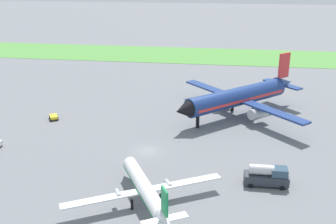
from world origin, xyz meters
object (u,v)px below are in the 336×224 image
(baggage_cart_near_gate, at_px, (54,117))
(airplane_midfield_jet, at_px, (240,97))
(fuel_truck_midfield, at_px, (267,176))
(airplane_foreground_turboprop, at_px, (145,188))

(baggage_cart_near_gate, bearing_deg, airplane_midfield_jet, -108.37)
(airplane_midfield_jet, height_order, baggage_cart_near_gate, airplane_midfield_jet)
(airplane_midfield_jet, height_order, fuel_truck_midfield, airplane_midfield_jet)
(fuel_truck_midfield, bearing_deg, baggage_cart_near_gate, 153.17)
(baggage_cart_near_gate, bearing_deg, fuel_truck_midfield, -145.87)
(airplane_foreground_turboprop, distance_m, baggage_cart_near_gate, 38.64)
(airplane_foreground_turboprop, relative_size, airplane_midfield_jet, 0.74)
(airplane_foreground_turboprop, bearing_deg, fuel_truck_midfield, -94.97)
(airplane_foreground_turboprop, relative_size, fuel_truck_midfield, 3.16)
(airplane_foreground_turboprop, relative_size, baggage_cart_near_gate, 7.03)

